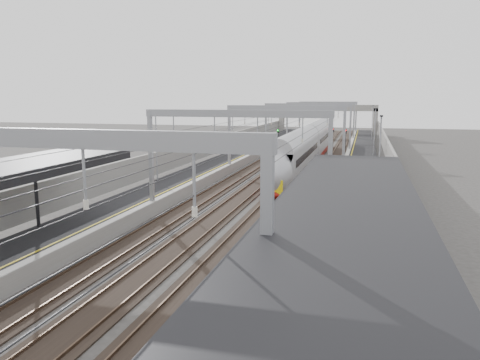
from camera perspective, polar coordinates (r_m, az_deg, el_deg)
The scene contains 13 objects.
platform_left at distance 56.42m, azimuth -2.11°, elevation 1.93°, with size 4.00×120.00×1.00m, color black.
platform_right at distance 53.98m, azimuth 14.36°, elevation 1.26°, with size 4.00×120.00×1.00m, color black.
tracks at distance 54.70m, azimuth 5.94°, elevation 1.15°, with size 11.40×140.00×0.20m.
overhead_line at distance 60.64m, azimuth 7.04°, elevation 7.78°, with size 13.00×140.00×6.60m.
canopy_right at distance 11.86m, azimuth 12.53°, elevation -6.38°, with size 4.40×30.00×4.24m.
overbridge at distance 108.77m, azimuth 10.63°, elevation 8.18°, with size 22.00×2.20×6.90m.
wall_left at distance 57.29m, azimuth -5.18°, elevation 3.13°, with size 0.30×120.00×3.20m, color gray.
wall_right at distance 53.90m, azimuth 17.81°, elevation 2.26°, with size 0.30×120.00×3.20m, color gray.
train at distance 58.28m, azimuth 8.07°, elevation 3.56°, with size 2.53×46.15×4.01m.
bench at distance 20.35m, azimuth 13.02°, elevation -9.80°, with size 0.73×1.92×0.97m.
signal_green at distance 76.22m, azimuth 4.65°, elevation 5.44°, with size 0.32×0.32×3.48m.
signal_red_near at distance 80.41m, azimuth 11.26°, elevation 5.52°, with size 0.32×0.32×3.48m.
signal_red_far at distance 77.42m, azimuth 12.74°, elevation 5.30°, with size 0.32×0.32×3.48m.
Camera 1 is at (8.42, -8.40, 8.38)m, focal length 35.00 mm.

